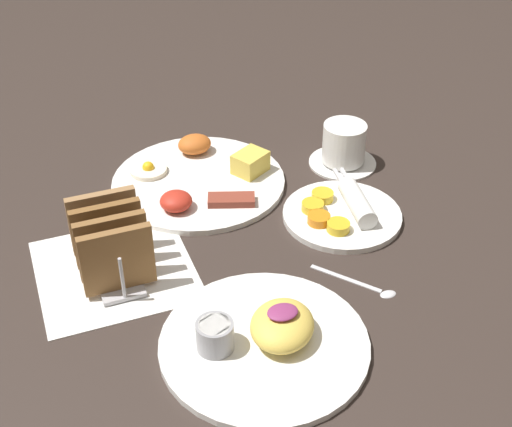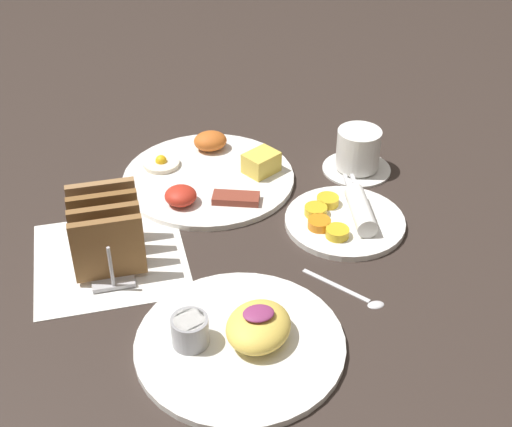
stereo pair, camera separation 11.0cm
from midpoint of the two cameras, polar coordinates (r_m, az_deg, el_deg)
name	(u,v)px [view 1 (the left image)]	position (r m, az deg, el deg)	size (l,w,h in m)	color
ground_plane	(238,253)	(1.07, -4.36, -3.26)	(3.00, 3.00, 0.00)	#332823
napkin_flat	(115,270)	(1.07, -14.15, -4.51)	(0.22, 0.22, 0.00)	white
plate_breakfast	(200,178)	(1.22, -7.07, 2.74)	(0.29, 0.29, 0.05)	white
plate_condiments	(342,212)	(1.13, 4.20, 0.01)	(0.19, 0.19, 0.04)	white
plate_foreground	(265,338)	(0.92, -2.77, -10.08)	(0.27, 0.27, 0.06)	white
toast_rack	(111,243)	(1.04, -14.54, -2.39)	(0.10, 0.15, 0.10)	#B7B7BC
coffee_cup	(344,146)	(1.26, 4.57, 5.30)	(0.12, 0.12, 0.08)	white
teaspoon	(367,285)	(1.01, 5.79, -5.83)	(0.09, 0.10, 0.01)	silver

